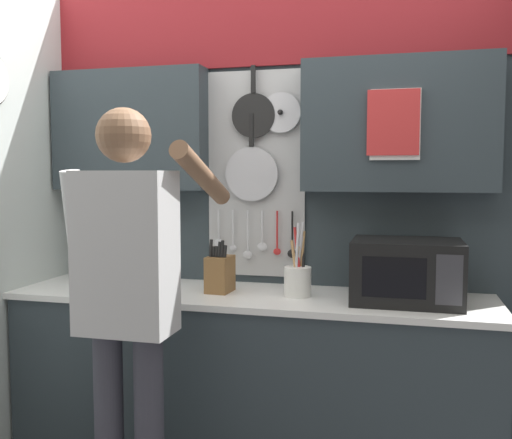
# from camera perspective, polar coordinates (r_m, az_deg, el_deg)

# --- Properties ---
(base_cabinet_counter) EXTENTS (2.34, 0.59, 0.93)m
(base_cabinet_counter) POSITION_cam_1_polar(r_m,az_deg,el_deg) (2.94, -0.73, -16.34)
(base_cabinet_counter) COLOR #2D383D
(base_cabinet_counter) RESTS_ON ground_plane
(back_wall_unit) EXTENTS (2.91, 0.23, 2.54)m
(back_wall_unit) POSITION_cam_1_polar(r_m,az_deg,el_deg) (3.00, 0.68, 4.43)
(back_wall_unit) COLOR #2D383D
(back_wall_unit) RESTS_ON ground_plane
(microwave) EXTENTS (0.49, 0.37, 0.28)m
(microwave) POSITION_cam_1_polar(r_m,az_deg,el_deg) (2.69, 14.83, -5.00)
(microwave) COLOR black
(microwave) RESTS_ON base_cabinet_counter
(knife_block) EXTENTS (0.12, 0.16, 0.26)m
(knife_block) POSITION_cam_1_polar(r_m,az_deg,el_deg) (2.83, -3.61, -5.37)
(knife_block) COLOR brown
(knife_block) RESTS_ON base_cabinet_counter
(utensil_crock) EXTENTS (0.13, 0.13, 0.36)m
(utensil_crock) POSITION_cam_1_polar(r_m,az_deg,el_deg) (2.74, 4.21, -5.85)
(utensil_crock) COLOR white
(utensil_crock) RESTS_ON base_cabinet_counter
(person) EXTENTS (0.54, 0.67, 1.77)m
(person) POSITION_cam_1_polar(r_m,az_deg,el_deg) (2.37, -12.71, -6.39)
(person) COLOR #383842
(person) RESTS_ON ground_plane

